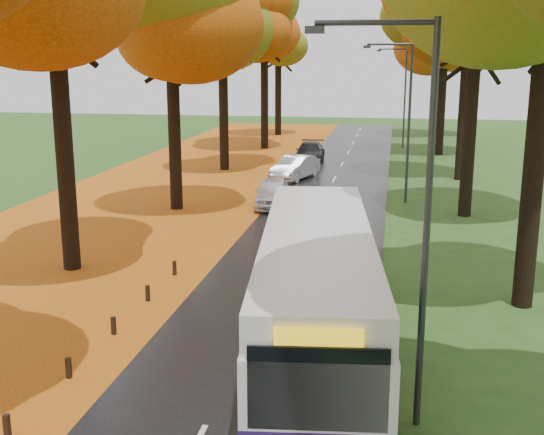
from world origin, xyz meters
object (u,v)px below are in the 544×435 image
(streetlamp_mid, at_px, (404,110))
(bus, at_px, (317,288))
(car_silver, at_px, (295,167))
(car_dark, at_px, (310,152))
(streetlamp_near, at_px, (415,197))
(streetlamp_far, at_px, (402,90))
(car_white, at_px, (273,192))

(streetlamp_mid, distance_m, bus, 19.13)
(streetlamp_mid, bearing_deg, car_silver, 138.24)
(streetlamp_mid, xyz_separation_m, car_dark, (-6.30, 12.74, -3.99))
(streetlamp_near, distance_m, streetlamp_mid, 22.00)
(car_dark, bearing_deg, car_silver, -91.81)
(car_silver, bearing_deg, car_dark, 107.06)
(streetlamp_near, xyz_separation_m, bus, (-2.19, 3.24, -3.04))
(car_dark, bearing_deg, streetlamp_far, 53.98)
(car_white, bearing_deg, streetlamp_near, -80.05)
(streetlamp_near, xyz_separation_m, car_white, (-6.27, 19.75, -3.97))
(streetlamp_near, height_order, car_dark, streetlamp_near)
(car_silver, xyz_separation_m, car_dark, (0.00, 7.11, -0.03))
(streetlamp_far, relative_size, car_white, 1.93)
(streetlamp_near, distance_m, car_dark, 35.53)
(car_white, distance_m, car_dark, 14.99)
(streetlamp_far, relative_size, bus, 0.66)
(car_white, xyz_separation_m, car_dark, (-0.03, 14.99, -0.02))
(bus, bearing_deg, car_white, 97.21)
(car_silver, relative_size, car_dark, 0.91)
(streetlamp_near, xyz_separation_m, streetlamp_far, (0.00, 44.00, 0.00))
(bus, xyz_separation_m, car_white, (-4.09, 16.51, -0.92))
(car_white, distance_m, car_silver, 7.87)
(streetlamp_near, xyz_separation_m, streetlamp_mid, (0.00, 22.00, 0.00))
(streetlamp_far, relative_size, car_silver, 1.85)
(car_silver, bearing_deg, streetlamp_mid, -24.71)
(streetlamp_mid, height_order, streetlamp_far, same)
(streetlamp_near, height_order, car_silver, streetlamp_near)
(streetlamp_mid, distance_m, car_silver, 9.33)
(car_white, relative_size, car_dark, 0.88)
(streetlamp_near, relative_size, streetlamp_far, 1.00)
(streetlamp_mid, height_order, car_white, streetlamp_mid)
(streetlamp_mid, relative_size, car_dark, 1.70)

